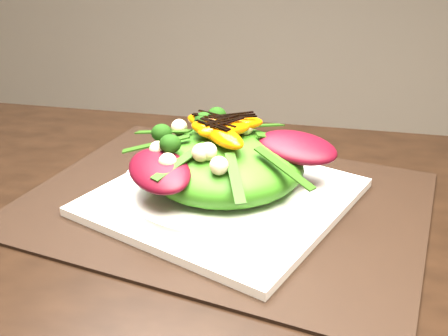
% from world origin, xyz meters
% --- Properties ---
extents(placemat, '(0.53, 0.44, 0.00)m').
position_xyz_m(placemat, '(0.31, 0.16, 0.75)').
color(placemat, black).
rests_on(placemat, dining_table).
extents(plate_base, '(0.35, 0.35, 0.01)m').
position_xyz_m(plate_base, '(0.31, 0.16, 0.76)').
color(plate_base, white).
rests_on(plate_base, placemat).
extents(salad_bowl, '(0.27, 0.27, 0.02)m').
position_xyz_m(salad_bowl, '(0.31, 0.16, 0.77)').
color(salad_bowl, white).
rests_on(salad_bowl, plate_base).
extents(lettuce_mound, '(0.22, 0.22, 0.06)m').
position_xyz_m(lettuce_mound, '(0.31, 0.16, 0.80)').
color(lettuce_mound, '#387B16').
rests_on(lettuce_mound, salad_bowl).
extents(radicchio_leaf, '(0.10, 0.07, 0.02)m').
position_xyz_m(radicchio_leaf, '(0.39, 0.17, 0.83)').
color(radicchio_leaf, '#420711').
rests_on(radicchio_leaf, lettuce_mound).
extents(orange_segment, '(0.07, 0.03, 0.02)m').
position_xyz_m(orange_segment, '(0.30, 0.17, 0.84)').
color(orange_segment, '#D56003').
rests_on(orange_segment, lettuce_mound).
extents(broccoli_floret, '(0.03, 0.03, 0.03)m').
position_xyz_m(broccoli_floret, '(0.26, 0.20, 0.84)').
color(broccoli_floret, '#173209').
rests_on(broccoli_floret, lettuce_mound).
extents(macadamia_nut, '(0.02, 0.02, 0.02)m').
position_xyz_m(macadamia_nut, '(0.35, 0.12, 0.84)').
color(macadamia_nut, beige).
rests_on(macadamia_nut, lettuce_mound).
extents(balsamic_drizzle, '(0.05, 0.00, 0.00)m').
position_xyz_m(balsamic_drizzle, '(0.30, 0.17, 0.85)').
color(balsamic_drizzle, black).
rests_on(balsamic_drizzle, orange_segment).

